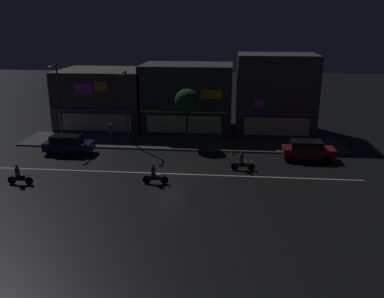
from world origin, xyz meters
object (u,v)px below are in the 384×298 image
object	(u,v)px
parked_car_trailing	(308,150)
streetlamp_mid	(126,101)
parked_car_near_kerb	(68,144)
traffic_cone	(232,152)
motorcycle_opposite_lane	(242,163)
pedestrian_on_sidewalk	(111,133)
motorcycle_following	(19,176)
streetlamp_west	(58,97)
motorcycle_lead	(155,175)

from	to	relation	value
parked_car_trailing	streetlamp_mid	bearing A→B (deg)	169.75
parked_car_near_kerb	traffic_cone	xyz separation A→B (m)	(14.62, 1.04, -0.59)
streetlamp_mid	traffic_cone	size ratio (longest dim) A/B	12.56
parked_car_trailing	motorcycle_opposite_lane	world-z (taller)	parked_car_trailing
motorcycle_opposite_lane	traffic_cone	distance (m)	4.03
pedestrian_on_sidewalk	motorcycle_following	bearing A→B (deg)	124.61
parked_car_trailing	motorcycle_following	distance (m)	23.05
streetlamp_west	pedestrian_on_sidewalk	distance (m)	6.02
pedestrian_on_sidewalk	motorcycle_following	xyz separation A→B (m)	(-3.56, -11.12, -0.37)
streetlamp_mid	pedestrian_on_sidewalk	size ratio (longest dim) A/B	3.76
pedestrian_on_sidewalk	streetlamp_west	bearing A→B (deg)	54.76
streetlamp_west	motorcycle_opposite_lane	bearing A→B (deg)	-19.95
parked_car_near_kerb	motorcycle_following	bearing A→B (deg)	84.71
pedestrian_on_sidewalk	traffic_cone	size ratio (longest dim) A/B	3.34
streetlamp_west	parked_car_trailing	size ratio (longest dim) A/B	1.73
pedestrian_on_sidewalk	parked_car_near_kerb	world-z (taller)	pedestrian_on_sidewalk
pedestrian_on_sidewalk	motorcycle_opposite_lane	bearing A→B (deg)	-155.13
motorcycle_following	motorcycle_opposite_lane	distance (m)	16.75
parked_car_near_kerb	streetlamp_mid	bearing A→B (deg)	-144.62
motorcycle_following	traffic_cone	xyz separation A→B (m)	(15.32, 8.52, -0.36)
parked_car_trailing	pedestrian_on_sidewalk	bearing A→B (deg)	169.62
motorcycle_following	motorcycle_opposite_lane	world-z (taller)	same
motorcycle_following	streetlamp_west	bearing A→B (deg)	-86.26
streetlamp_mid	motorcycle_lead	world-z (taller)	streetlamp_mid
motorcycle_lead	traffic_cone	world-z (taller)	motorcycle_lead
streetlamp_mid	motorcycle_following	size ratio (longest dim) A/B	3.64
parked_car_trailing	motorcycle_lead	world-z (taller)	parked_car_trailing
parked_car_trailing	motorcycle_following	world-z (taller)	parked_car_trailing
motorcycle_lead	motorcycle_following	bearing A→B (deg)	13.20
streetlamp_mid	pedestrian_on_sidewalk	bearing A→B (deg)	168.36
motorcycle_lead	streetlamp_west	bearing A→B (deg)	-34.89
parked_car_near_kerb	motorcycle_following	size ratio (longest dim) A/B	2.26
streetlamp_mid	motorcycle_following	world-z (taller)	streetlamp_mid
motorcycle_following	motorcycle_opposite_lane	xyz separation A→B (m)	(16.11, 4.59, 0.00)
parked_car_near_kerb	streetlamp_west	bearing A→B (deg)	-59.49
parked_car_near_kerb	motorcycle_following	xyz separation A→B (m)	(-0.69, -7.48, -0.24)
pedestrian_on_sidewalk	parked_car_trailing	world-z (taller)	pedestrian_on_sidewalk
motorcycle_following	motorcycle_lead	bearing A→B (deg)	-176.72
streetlamp_west	parked_car_near_kerb	world-z (taller)	streetlamp_west
streetlamp_mid	motorcycle_lead	distance (m)	11.21
streetlamp_mid	parked_car_near_kerb	distance (m)	6.58
streetlamp_mid	streetlamp_west	bearing A→B (deg)	178.66
pedestrian_on_sidewalk	parked_car_trailing	size ratio (longest dim) A/B	0.43
motorcycle_opposite_lane	traffic_cone	bearing A→B (deg)	102.69
motorcycle_following	pedestrian_on_sidewalk	bearing A→B (deg)	-110.97
parked_car_near_kerb	parked_car_trailing	world-z (taller)	same
streetlamp_west	parked_car_trailing	xyz separation A→B (m)	(23.02, -3.12, -3.64)
traffic_cone	parked_car_trailing	bearing A→B (deg)	-6.50
streetlamp_mid	motorcycle_opposite_lane	world-z (taller)	streetlamp_mid
streetlamp_west	traffic_cone	size ratio (longest dim) A/B	13.52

